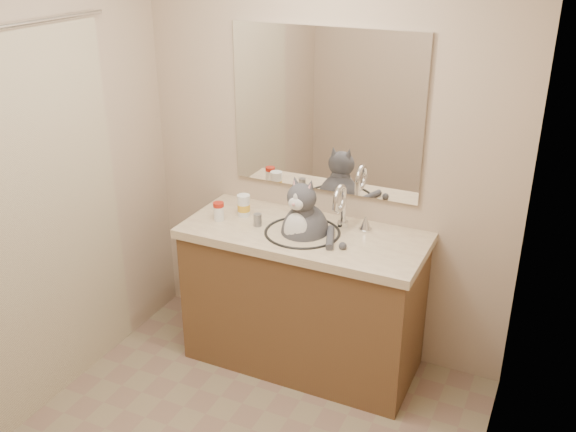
# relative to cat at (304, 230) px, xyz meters

# --- Properties ---
(room) EXTENTS (2.22, 2.52, 2.42)m
(room) POSITION_rel_cat_xyz_m (-0.01, -0.96, 0.34)
(room) COLOR gray
(room) RESTS_ON ground
(vanity) EXTENTS (1.34, 0.59, 1.12)m
(vanity) POSITION_rel_cat_xyz_m (-0.01, 0.01, -0.42)
(vanity) COLOR brown
(vanity) RESTS_ON ground
(mirror) EXTENTS (1.10, 0.02, 0.90)m
(mirror) POSITION_rel_cat_xyz_m (-0.01, 0.28, 0.59)
(mirror) COLOR white
(mirror) RESTS_ON room
(shower_curtain) EXTENTS (0.02, 1.30, 1.93)m
(shower_curtain) POSITION_rel_cat_xyz_m (-1.06, -0.86, 0.17)
(shower_curtain) COLOR beige
(shower_curtain) RESTS_ON ground
(cat) EXTENTS (0.37, 0.33, 0.52)m
(cat) POSITION_rel_cat_xyz_m (0.00, 0.00, 0.00)
(cat) COLOR #404045
(cat) RESTS_ON vanity
(pill_bottle_redcap) EXTENTS (0.08, 0.08, 0.11)m
(pill_bottle_redcap) POSITION_rel_cat_xyz_m (-0.50, -0.06, 0.04)
(pill_bottle_redcap) COLOR white
(pill_bottle_redcap) RESTS_ON vanity
(pill_bottle_orange) EXTENTS (0.10, 0.10, 0.13)m
(pill_bottle_orange) POSITION_rel_cat_xyz_m (-0.40, 0.06, 0.05)
(pill_bottle_orange) COLOR white
(pill_bottle_orange) RESTS_ON vanity
(grey_canister) EXTENTS (0.05, 0.05, 0.07)m
(grey_canister) POSITION_rel_cat_xyz_m (-0.27, -0.04, 0.03)
(grey_canister) COLOR gray
(grey_canister) RESTS_ON vanity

